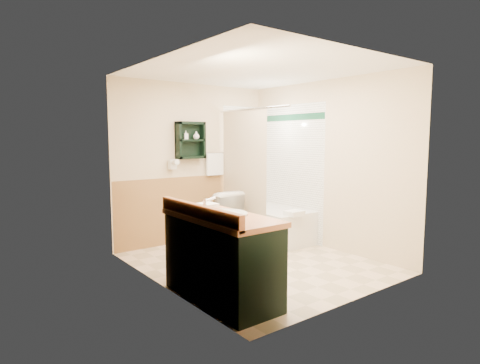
% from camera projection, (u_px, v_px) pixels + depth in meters
% --- Properties ---
extents(floor, '(3.00, 3.00, 0.00)m').
position_uv_depth(floor, '(255.00, 263.00, 5.10)').
color(floor, beige).
rests_on(floor, ground).
extents(back_wall, '(2.60, 0.04, 2.40)m').
position_uv_depth(back_wall, '(193.00, 163.00, 6.17)').
color(back_wall, beige).
rests_on(back_wall, ground).
extents(left_wall, '(0.04, 3.00, 2.40)m').
position_uv_depth(left_wall, '(158.00, 175.00, 4.17)').
color(left_wall, beige).
rests_on(left_wall, ground).
extents(right_wall, '(0.04, 3.00, 2.40)m').
position_uv_depth(right_wall, '(326.00, 165.00, 5.77)').
color(right_wall, beige).
rests_on(right_wall, ground).
extents(ceiling, '(2.60, 3.00, 0.04)m').
position_uv_depth(ceiling, '(256.00, 68.00, 4.84)').
color(ceiling, white).
rests_on(ceiling, back_wall).
extents(wainscot_left, '(2.98, 2.98, 1.00)m').
position_uv_depth(wainscot_left, '(163.00, 240.00, 4.27)').
color(wainscot_left, '#BB824B').
rests_on(wainscot_left, left_wall).
extents(wainscot_back, '(2.58, 2.58, 1.00)m').
position_uv_depth(wainscot_back, '(194.00, 208.00, 6.22)').
color(wainscot_back, '#BB824B').
rests_on(wainscot_back, back_wall).
extents(mirror_frame, '(1.30, 1.30, 1.00)m').
position_uv_depth(mirror_frame, '(189.00, 147.00, 3.73)').
color(mirror_frame, brown).
rests_on(mirror_frame, left_wall).
extents(mirror_glass, '(1.20, 1.20, 0.90)m').
position_uv_depth(mirror_glass, '(189.00, 147.00, 3.74)').
color(mirror_glass, white).
rests_on(mirror_glass, left_wall).
extents(tile_right, '(1.50, 1.50, 2.10)m').
position_uv_depth(tile_right, '(288.00, 172.00, 6.35)').
color(tile_right, white).
rests_on(tile_right, right_wall).
extents(tile_back, '(0.95, 0.95, 2.10)m').
position_uv_depth(tile_back, '(247.00, 170.00, 6.77)').
color(tile_back, white).
rests_on(tile_back, back_wall).
extents(tile_accent, '(1.50, 1.50, 0.10)m').
position_uv_depth(tile_accent, '(288.00, 118.00, 6.25)').
color(tile_accent, '#14482F').
rests_on(tile_accent, right_wall).
extents(wall_shelf, '(0.45, 0.15, 0.55)m').
position_uv_depth(wall_shelf, '(191.00, 140.00, 5.98)').
color(wall_shelf, black).
rests_on(wall_shelf, back_wall).
extents(hair_dryer, '(0.10, 0.24, 0.18)m').
position_uv_depth(hair_dryer, '(172.00, 164.00, 5.86)').
color(hair_dryer, silver).
rests_on(hair_dryer, back_wall).
extents(towel_bar, '(0.40, 0.06, 0.40)m').
position_uv_depth(towel_bar, '(214.00, 153.00, 6.31)').
color(towel_bar, white).
rests_on(towel_bar, back_wall).
extents(curtain_rod, '(0.03, 1.60, 0.03)m').
position_uv_depth(curtain_rod, '(251.00, 109.00, 5.79)').
color(curtain_rod, silver).
rests_on(curtain_rod, back_wall).
extents(shower_curtain, '(1.05, 1.05, 1.70)m').
position_uv_depth(shower_curtain, '(244.00, 167.00, 6.02)').
color(shower_curtain, '#C2AF92').
rests_on(shower_curtain, curtain_rod).
extents(vanity, '(0.59, 1.33, 0.84)m').
position_uv_depth(vanity, '(221.00, 257.00, 3.92)').
color(vanity, black).
rests_on(vanity, ground).
extents(bathtub, '(0.75, 1.50, 0.50)m').
position_uv_depth(bathtub, '(266.00, 223.00, 6.30)').
color(bathtub, silver).
rests_on(bathtub, ground).
extents(toilet, '(0.51, 0.85, 0.80)m').
position_uv_depth(toilet, '(216.00, 218.00, 5.96)').
color(toilet, silver).
rests_on(toilet, ground).
extents(counter_towel, '(0.25, 0.20, 0.04)m').
position_uv_depth(counter_towel, '(205.00, 205.00, 4.29)').
color(counter_towel, white).
rests_on(counter_towel, vanity).
extents(vanity_book, '(0.18, 0.02, 0.24)m').
position_uv_depth(vanity_book, '(169.00, 195.00, 4.36)').
color(vanity_book, black).
rests_on(vanity_book, vanity).
extents(tub_towel, '(0.24, 0.20, 0.07)m').
position_uv_depth(tub_towel, '(294.00, 213.00, 5.61)').
color(tub_towel, white).
rests_on(tub_towel, bathtub).
extents(soap_bottle_a, '(0.08, 0.14, 0.06)m').
position_uv_depth(soap_bottle_a, '(186.00, 137.00, 5.92)').
color(soap_bottle_a, silver).
rests_on(soap_bottle_a, wall_shelf).
extents(soap_bottle_b, '(0.13, 0.14, 0.09)m').
position_uv_depth(soap_bottle_b, '(196.00, 136.00, 6.03)').
color(soap_bottle_b, silver).
rests_on(soap_bottle_b, wall_shelf).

